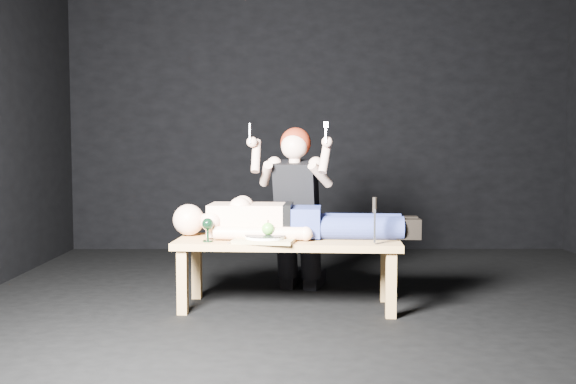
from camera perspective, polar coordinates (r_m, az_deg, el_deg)
The scene contains 13 objects.
ground at distance 4.27m, azimuth 4.36°, elevation -10.21°, with size 5.00×5.00×0.00m, color black.
back_wall at distance 6.65m, azimuth 2.70°, elevation 7.91°, with size 5.00×5.00×0.00m, color black.
table at distance 4.27m, azimuth 0.00°, elevation -7.09°, with size 1.43×0.54×0.45m, color #B38541.
lying_man at distance 4.31m, azimuth 0.67°, elevation -2.18°, with size 1.45×0.44×0.27m, color #EEB795, non-canonical shape.
kneeling_woman at distance 4.73m, azimuth 0.93°, elevation -1.33°, with size 0.65×0.72×1.21m, color black, non-canonical shape.
serving_tray at distance 4.09m, azimuth -2.00°, elevation -4.22°, with size 0.37×0.27×0.02m, color tan.
plate at distance 4.09m, azimuth -2.01°, elevation -3.93°, with size 0.25×0.25×0.02m, color white.
apple at distance 4.09m, azimuth -1.75°, elevation -3.23°, with size 0.08×0.08×0.08m, color green.
goblet at distance 4.13m, azimuth -7.01°, elevation -3.29°, with size 0.07×0.07×0.15m, color black, non-canonical shape.
fork_flat at distance 4.10m, azimuth -4.86°, elevation -4.33°, with size 0.01×0.15×0.01m, color #B2B2B7.
knife_flat at distance 4.07m, azimuth 0.08°, elevation -4.38°, with size 0.01×0.15×0.01m, color #B2B2B7.
spoon_flat at distance 4.15m, azimuth -0.19°, elevation -4.22°, with size 0.01×0.15×0.01m, color #B2B2B7.
carving_knife at distance 4.01m, azimuth 7.56°, elevation -2.51°, with size 0.04×0.04×0.29m, color #B2B2B7, non-canonical shape.
Camera 1 is at (-0.34, -4.12, 1.05)m, focal length 40.80 mm.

